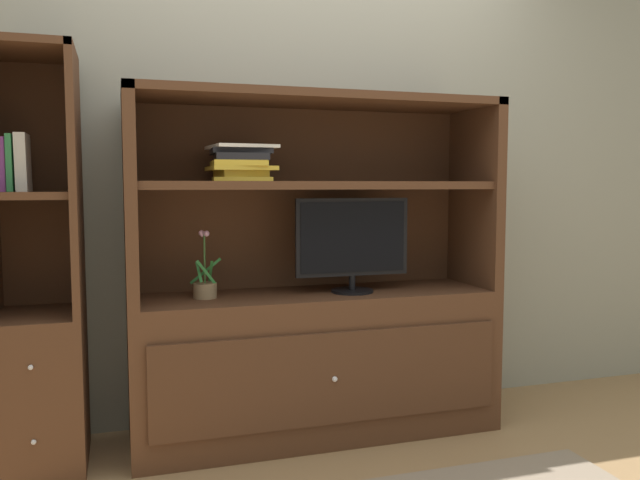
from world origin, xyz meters
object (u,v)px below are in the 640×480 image
(media_console, at_px, (316,328))
(bookshelf_tall, at_px, (37,327))
(upright_book_row, at_px, (13,164))
(magazine_stack, at_px, (240,163))
(potted_plant, at_px, (205,286))
(tv_monitor, at_px, (352,242))

(media_console, bearing_deg, bookshelf_tall, 179.84)
(upright_book_row, bearing_deg, bookshelf_tall, 7.79)
(media_console, height_order, magazine_stack, media_console)
(media_console, height_order, potted_plant, media_console)
(magazine_stack, bearing_deg, tv_monitor, -4.31)
(media_console, height_order, tv_monitor, media_console)
(bookshelf_tall, height_order, upright_book_row, bookshelf_tall)
(upright_book_row, bearing_deg, potted_plant, 0.70)
(magazine_stack, distance_m, bookshelf_tall, 1.09)
(media_console, distance_m, magazine_stack, 0.85)
(media_console, relative_size, potted_plant, 5.63)
(upright_book_row, bearing_deg, magazine_stack, -0.28)
(tv_monitor, relative_size, bookshelf_tall, 0.32)
(potted_plant, xyz_separation_m, bookshelf_tall, (-0.69, -0.00, -0.14))
(magazine_stack, distance_m, upright_book_row, 0.92)
(magazine_stack, xyz_separation_m, upright_book_row, (-0.92, 0.00, -0.01))
(tv_monitor, bearing_deg, potted_plant, 175.56)
(potted_plant, relative_size, bookshelf_tall, 0.18)
(media_console, xyz_separation_m, upright_book_row, (-1.27, -0.01, 0.75))
(tv_monitor, xyz_separation_m, magazine_stack, (-0.52, 0.04, 0.36))
(tv_monitor, distance_m, potted_plant, 0.70)
(magazine_stack, relative_size, bookshelf_tall, 0.20)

